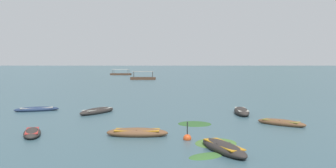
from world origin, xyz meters
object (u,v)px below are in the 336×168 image
Objects in this scene: rowboat_6 at (137,133)px; rowboat_7 at (37,109)px; mooring_buoy at (187,138)px; rowboat_0 at (32,133)px; ferry_0 at (143,78)px; rowboat_1 at (97,111)px; rowboat_4 at (223,148)px; rowboat_5 at (242,112)px; rowboat_3 at (281,123)px; ferry_1 at (121,74)px.

rowboat_6 reaches higher than rowboat_7.
rowboat_0 is at bearing 172.99° from mooring_buoy.
ferry_0 is (-6.21, 78.10, 0.26)m from rowboat_6.
rowboat_1 is 1.14× the size of rowboat_6.
rowboat_7 is (-6.03, 1.46, -0.03)m from rowboat_1.
rowboat_4 is 0.98× the size of rowboat_5.
rowboat_5 is 0.60× the size of ferry_0.
ferry_0 is (-1.62, 68.18, 0.25)m from rowboat_1.
rowboat_5 reaches higher than rowboat_7.
ferry_0 is at bearing 91.36° from rowboat_1.
rowboat_3 is 0.89× the size of rowboat_6.
rowboat_4 reaches higher than rowboat_0.
rowboat_1 is 1.04× the size of rowboat_4.
rowboat_6 reaches higher than rowboat_0.
rowboat_5 is 1.12× the size of rowboat_6.
rowboat_6 is 121.09m from ferry_1.
ferry_0 reaches higher than rowboat_3.
rowboat_0 is 0.98× the size of rowboat_3.
ferry_0 reaches higher than mooring_buoy.
rowboat_1 is at bearing 124.16° from rowboat_4.
rowboat_4 is (11.25, -3.87, 0.03)m from rowboat_0.
rowboat_3 is 0.80× the size of rowboat_5.
rowboat_1 is 1.02× the size of rowboat_5.
rowboat_1 is at bearing 124.59° from mooring_buoy.
rowboat_7 is at bearing 135.28° from rowboat_4.
rowboat_4 is at bearing -57.63° from mooring_buoy.
rowboat_7 is 108.56m from ferry_1.
rowboat_6 is at bearing -46.99° from rowboat_7.
rowboat_3 is at bearing 21.56° from rowboat_6.
rowboat_6 reaches higher than rowboat_3.
ferry_0 is (-16.24, 74.14, 0.28)m from rowboat_3.
rowboat_4 is at bearing -18.97° from rowboat_0.
rowboat_3 is at bearing -77.65° from ferry_0.
mooring_buoy is at bearing -143.92° from rowboat_3.
rowboat_5 reaches higher than rowboat_3.
rowboat_3 is at bearing 55.85° from rowboat_4.
ferry_1 reaches higher than rowboat_0.
mooring_buoy reaches higher than rowboat_5.
ferry_0 is at bearing 101.92° from rowboat_5.
rowboat_1 is 12.85m from rowboat_5.
rowboat_5 is at bearing -76.28° from ferry_1.
rowboat_4 is 21.62m from rowboat_7.
rowboat_3 is at bearing -22.20° from rowboat_1.
ferry_0 reaches higher than rowboat_4.
rowboat_0 is at bearing -100.96° from rowboat_1.
rowboat_7 is (-18.87, 1.79, -0.06)m from rowboat_5.
rowboat_0 is at bearing -147.09° from rowboat_5.
mooring_buoy is at bearing -20.53° from rowboat_6.
rowboat_7 is (-20.64, 7.42, -0.01)m from rowboat_3.
rowboat_0 is 0.81× the size of rowboat_7.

